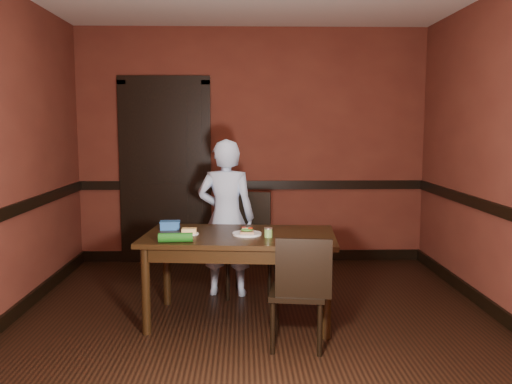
{
  "coord_description": "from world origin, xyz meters",
  "views": [
    {
      "loc": [
        -0.11,
        -4.03,
        1.59
      ],
      "look_at": [
        0.0,
        0.35,
        1.05
      ],
      "focal_mm": 38.0,
      "sensor_mm": 36.0,
      "label": 1
    }
  ],
  "objects_px": {
    "sauce_jar": "(268,232)",
    "cheese_saucer": "(189,232)",
    "chair_far": "(253,245)",
    "dining_table": "(240,277)",
    "chair_near": "(297,290)",
    "sandwich_plate": "(247,233)",
    "person": "(226,218)",
    "food_tub": "(170,225)"
  },
  "relations": [
    {
      "from": "sauce_jar",
      "to": "cheese_saucer",
      "type": "bearing_deg",
      "value": 167.86
    },
    {
      "from": "chair_far",
      "to": "sauce_jar",
      "type": "height_order",
      "value": "chair_far"
    },
    {
      "from": "dining_table",
      "to": "chair_far",
      "type": "relative_size",
      "value": 1.6
    },
    {
      "from": "chair_near",
      "to": "cheese_saucer",
      "type": "bearing_deg",
      "value": -25.8
    },
    {
      "from": "sauce_jar",
      "to": "cheese_saucer",
      "type": "xyz_separation_m",
      "value": [
        -0.63,
        0.14,
        -0.02
      ]
    },
    {
      "from": "sandwich_plate",
      "to": "cheese_saucer",
      "type": "xyz_separation_m",
      "value": [
        -0.47,
        0.03,
        0.0
      ]
    },
    {
      "from": "chair_far",
      "to": "sandwich_plate",
      "type": "bearing_deg",
      "value": -82.35
    },
    {
      "from": "chair_far",
      "to": "chair_near",
      "type": "distance_m",
      "value": 1.23
    },
    {
      "from": "chair_near",
      "to": "dining_table",
      "type": "bearing_deg",
      "value": -44.64
    },
    {
      "from": "dining_table",
      "to": "chair_near",
      "type": "distance_m",
      "value": 0.69
    },
    {
      "from": "chair_far",
      "to": "person",
      "type": "bearing_deg",
      "value": -176.98
    },
    {
      "from": "sauce_jar",
      "to": "food_tub",
      "type": "height_order",
      "value": "sauce_jar"
    },
    {
      "from": "person",
      "to": "cheese_saucer",
      "type": "relative_size",
      "value": 9.53
    },
    {
      "from": "sauce_jar",
      "to": "cheese_saucer",
      "type": "distance_m",
      "value": 0.65
    },
    {
      "from": "sauce_jar",
      "to": "person",
      "type": "bearing_deg",
      "value": 113.41
    },
    {
      "from": "sauce_jar",
      "to": "food_tub",
      "type": "bearing_deg",
      "value": 156.79
    },
    {
      "from": "dining_table",
      "to": "cheese_saucer",
      "type": "xyz_separation_m",
      "value": [
        -0.41,
        0.01,
        0.38
      ]
    },
    {
      "from": "chair_near",
      "to": "sauce_jar",
      "type": "relative_size",
      "value": 10.71
    },
    {
      "from": "sandwich_plate",
      "to": "food_tub",
      "type": "bearing_deg",
      "value": 159.31
    },
    {
      "from": "dining_table",
      "to": "sandwich_plate",
      "type": "bearing_deg",
      "value": -18.24
    },
    {
      "from": "chair_far",
      "to": "sauce_jar",
      "type": "bearing_deg",
      "value": -69.46
    },
    {
      "from": "person",
      "to": "sandwich_plate",
      "type": "bearing_deg",
      "value": 111.2
    },
    {
      "from": "chair_near",
      "to": "cheese_saucer",
      "type": "relative_size",
      "value": 5.38
    },
    {
      "from": "dining_table",
      "to": "sauce_jar",
      "type": "bearing_deg",
      "value": -24.82
    },
    {
      "from": "person",
      "to": "sandwich_plate",
      "type": "distance_m",
      "value": 0.74
    },
    {
      "from": "sandwich_plate",
      "to": "food_tub",
      "type": "distance_m",
      "value": 0.69
    },
    {
      "from": "sandwich_plate",
      "to": "sauce_jar",
      "type": "xyz_separation_m",
      "value": [
        0.17,
        -0.11,
        0.02
      ]
    },
    {
      "from": "chair_far",
      "to": "person",
      "type": "height_order",
      "value": "person"
    },
    {
      "from": "chair_far",
      "to": "cheese_saucer",
      "type": "distance_m",
      "value": 0.87
    },
    {
      "from": "chair_near",
      "to": "person",
      "type": "bearing_deg",
      "value": -58.33
    },
    {
      "from": "chair_far",
      "to": "food_tub",
      "type": "distance_m",
      "value": 0.87
    },
    {
      "from": "chair_near",
      "to": "sandwich_plate",
      "type": "relative_size",
      "value": 3.53
    },
    {
      "from": "person",
      "to": "food_tub",
      "type": "relative_size",
      "value": 8.43
    },
    {
      "from": "sauce_jar",
      "to": "dining_table",
      "type": "bearing_deg",
      "value": 150.06
    },
    {
      "from": "chair_near",
      "to": "sauce_jar",
      "type": "height_order",
      "value": "chair_near"
    },
    {
      "from": "person",
      "to": "sauce_jar",
      "type": "distance_m",
      "value": 0.9
    },
    {
      "from": "chair_far",
      "to": "cheese_saucer",
      "type": "xyz_separation_m",
      "value": [
        -0.53,
        -0.64,
        0.26
      ]
    },
    {
      "from": "food_tub",
      "to": "sandwich_plate",
      "type": "bearing_deg",
      "value": -24.05
    },
    {
      "from": "person",
      "to": "sauce_jar",
      "type": "bearing_deg",
      "value": 119.88
    },
    {
      "from": "dining_table",
      "to": "chair_far",
      "type": "height_order",
      "value": "chair_far"
    },
    {
      "from": "person",
      "to": "dining_table",
      "type": "bearing_deg",
      "value": 107.01
    },
    {
      "from": "dining_table",
      "to": "sandwich_plate",
      "type": "height_order",
      "value": "sandwich_plate"
    }
  ]
}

